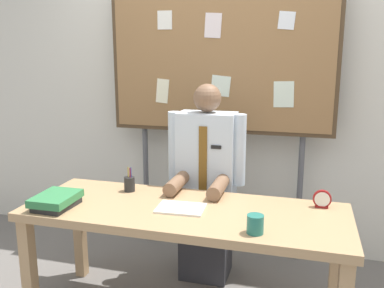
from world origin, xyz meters
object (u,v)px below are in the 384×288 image
person (206,191)px  desk_clock (322,200)px  open_notebook (181,208)px  coffee_mug (255,224)px  desk (184,222)px  book_stack (56,200)px  bulletin_board (220,60)px  pen_holder (130,184)px

person → desk_clock: (0.77, -0.30, 0.12)m
open_notebook → coffee_mug: (0.46, -0.21, 0.04)m
desk → coffee_mug: coffee_mug is taller
coffee_mug → book_stack: bearing=177.8°
person → coffee_mug: size_ratio=14.63×
person → bulletin_board: bearing=90.0°
bulletin_board → book_stack: bulletin_board is taller
open_notebook → desk_clock: desk_clock is taller
open_notebook → desk: bearing=51.4°
open_notebook → book_stack: bearing=-167.0°
bulletin_board → desk_clock: bulletin_board is taller
person → open_notebook: person is taller
person → coffee_mug: person is taller
bulletin_board → book_stack: size_ratio=7.67×
coffee_mug → person: bearing=119.9°
desk_clock → open_notebook: bearing=-162.3°
person → desk_clock: bearing=-21.5°
person → open_notebook: bearing=-91.6°
pen_holder → coffee_mug: bearing=-26.0°
open_notebook → pen_holder: size_ratio=1.71×
open_notebook → desk_clock: size_ratio=2.59×
desk → person: (0.00, 0.54, 0.02)m
desk_clock → coffee_mug: 0.57m
person → coffee_mug: 0.89m
coffee_mug → pen_holder: size_ratio=0.60×
desk_clock → person: bearing=158.5°
desk → desk_clock: size_ratio=17.83×
pen_holder → open_notebook: bearing=-27.4°
person → bulletin_board: (0.00, 0.40, 0.91)m
book_stack → pen_holder: 0.48m
desk → desk_clock: desk_clock is taller
person → book_stack: (-0.73, -0.72, 0.11)m
coffee_mug → pen_holder: bearing=154.0°
person → desk: bearing=-90.0°
book_stack → open_notebook: (0.72, 0.17, -0.03)m
desk_clock → coffee_mug: bearing=-125.6°
desk → book_stack: book_stack is taller
person → book_stack: size_ratio=4.99×
desk → pen_holder: bearing=155.6°
person → bulletin_board: 0.99m
book_stack → desk_clock: desk_clock is taller
bulletin_board → open_notebook: (-0.02, -0.96, -0.83)m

